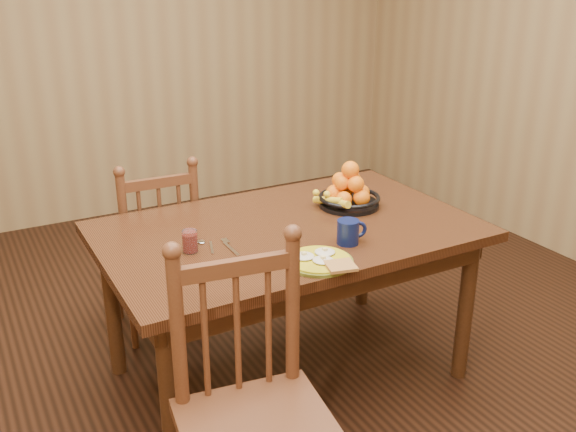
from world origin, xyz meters
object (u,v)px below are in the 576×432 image
breakfast_plate (320,260)px  fruit_bowl (348,193)px  chair_near (254,416)px  dining_table (288,245)px  coffee_mug (349,232)px  chair_far (156,250)px

breakfast_plate → fruit_bowl: size_ratio=0.92×
chair_near → fruit_bowl: 1.29m
dining_table → breakfast_plate: 0.40m
breakfast_plate → coffee_mug: size_ratio=2.23×
chair_near → fruit_bowl: size_ratio=3.16×
fruit_bowl → coffee_mug: bearing=-123.2°
breakfast_plate → fruit_bowl: bearing=46.9°
chair_far → chair_near: 1.46m
dining_table → chair_far: size_ratio=1.71×
chair_far → coffee_mug: 1.14m
chair_far → breakfast_plate: size_ratio=3.14×
dining_table → chair_near: chair_near is taller
coffee_mug → fruit_bowl: (0.24, 0.36, 0.02)m
chair_far → breakfast_plate: 1.15m
chair_near → coffee_mug: bearing=44.4°
breakfast_plate → dining_table: bearing=79.7°
dining_table → chair_far: 0.82m
dining_table → chair_far: bearing=120.1°
breakfast_plate → coffee_mug: 0.23m
dining_table → fruit_bowl: 0.41m
chair_near → breakfast_plate: bearing=47.5°
chair_far → coffee_mug: bearing=120.9°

